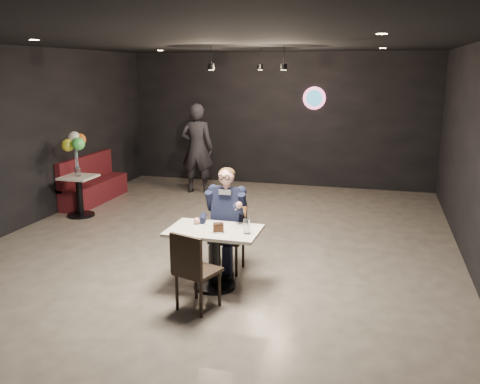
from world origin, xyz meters
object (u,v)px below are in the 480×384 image
(chair_near, at_px, (198,269))
(booth_bench, at_px, (94,179))
(sundae_glass, at_px, (247,226))
(seated_man, at_px, (227,219))
(balloon_vase, at_px, (78,172))
(main_table, at_px, (214,258))
(chair_far, at_px, (227,238))
(side_table, at_px, (80,198))
(passerby, at_px, (197,148))

(chair_near, height_order, booth_bench, booth_bench)
(sundae_glass, bearing_deg, seated_man, 124.67)
(sundae_glass, distance_m, balloon_vase, 4.45)
(main_table, distance_m, chair_far, 0.56)
(chair_near, xyz_separation_m, balloon_vase, (-3.34, 2.90, 0.37))
(chair_far, xyz_separation_m, side_table, (-3.34, 1.77, -0.11))
(balloon_vase, bearing_deg, seated_man, -27.85)
(chair_far, height_order, sundae_glass, sundae_glass)
(side_table, bearing_deg, main_table, -34.72)
(booth_bench, bearing_deg, chair_far, -37.21)
(sundae_glass, xyz_separation_m, passerby, (-2.33, 4.70, 0.13))
(chair_near, xyz_separation_m, passerby, (-1.91, 5.23, 0.51))
(balloon_vase, height_order, passerby, passerby)
(seated_man, distance_m, passerby, 4.53)
(chair_near, distance_m, seated_man, 1.16)
(main_table, relative_size, booth_bench, 0.59)
(main_table, bearing_deg, sundae_glass, -7.61)
(sundae_glass, relative_size, balloon_vase, 1.09)
(passerby, bearing_deg, main_table, 107.29)
(side_table, bearing_deg, seated_man, -27.85)
(chair_far, height_order, passerby, passerby)
(seated_man, bearing_deg, balloon_vase, 152.15)
(side_table, bearing_deg, sundae_glass, -32.24)
(passerby, bearing_deg, balloon_vase, 53.37)
(sundae_glass, bearing_deg, side_table, 147.76)
(side_table, xyz_separation_m, passerby, (1.43, 2.33, 0.62))
(sundae_glass, xyz_separation_m, side_table, (-3.76, 2.37, -0.49))
(main_table, relative_size, sundae_glass, 6.22)
(booth_bench, xyz_separation_m, balloon_vase, (0.30, -1.00, 0.36))
(balloon_vase, xyz_separation_m, passerby, (1.43, 2.33, 0.13))
(booth_bench, bearing_deg, sundae_glass, -39.70)
(chair_near, height_order, sundae_glass, sundae_glass)
(chair_near, relative_size, booth_bench, 0.49)
(chair_near, bearing_deg, sundae_glass, 69.69)
(balloon_vase, relative_size, passerby, 0.08)
(main_table, bearing_deg, seated_man, 90.00)
(main_table, bearing_deg, chair_near, -90.00)
(booth_bench, xyz_separation_m, side_table, (0.30, -1.00, -0.12))
(main_table, relative_size, balloon_vase, 6.81)
(chair_far, relative_size, sundae_glass, 5.21)
(main_table, relative_size, chair_near, 1.20)
(booth_bench, height_order, balloon_vase, booth_bench)
(chair_far, relative_size, balloon_vase, 5.69)
(sundae_glass, bearing_deg, main_table, 172.39)
(main_table, distance_m, sundae_glass, 0.63)
(balloon_vase, bearing_deg, chair_far, -27.85)
(chair_far, bearing_deg, balloon_vase, 152.15)
(chair_far, bearing_deg, seated_man, 0.00)
(side_table, distance_m, passerby, 2.80)
(balloon_vase, bearing_deg, passerby, 58.48)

